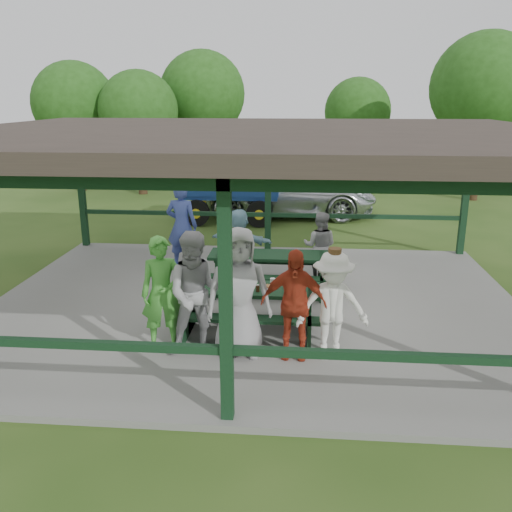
# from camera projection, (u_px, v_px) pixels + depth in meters

# --- Properties ---
(ground) EXTENTS (90.00, 90.00, 0.00)m
(ground) POSITION_uv_depth(u_px,v_px,m) (255.00, 308.00, 10.30)
(ground) COLOR #2B4917
(ground) RESTS_ON ground
(concrete_slab) EXTENTS (10.00, 8.00, 0.10)m
(concrete_slab) POSITION_uv_depth(u_px,v_px,m) (255.00, 306.00, 10.29)
(concrete_slab) COLOR slate
(concrete_slab) RESTS_ON ground
(pavilion_structure) EXTENTS (10.60, 8.60, 3.24)m
(pavilion_structure) POSITION_uv_depth(u_px,v_px,m) (255.00, 138.00, 9.40)
(pavilion_structure) COLOR black
(pavilion_structure) RESTS_ON concrete_slab
(picnic_table_near) EXTENTS (2.34, 1.39, 0.75)m
(picnic_table_near) POSITION_uv_depth(u_px,v_px,m) (249.00, 303.00, 8.99)
(picnic_table_near) COLOR black
(picnic_table_near) RESTS_ON concrete_slab
(picnic_table_far) EXTENTS (2.41, 1.39, 0.75)m
(picnic_table_far) POSITION_uv_depth(u_px,v_px,m) (270.00, 267.00, 10.89)
(picnic_table_far) COLOR black
(picnic_table_far) RESTS_ON concrete_slab
(table_setting) EXTENTS (2.42, 0.45, 0.10)m
(table_setting) POSITION_uv_depth(u_px,v_px,m) (253.00, 285.00, 8.92)
(table_setting) COLOR white
(table_setting) RESTS_ON picnic_table_near
(contestant_green) EXTENTS (0.74, 0.59, 1.78)m
(contestant_green) POSITION_uv_depth(u_px,v_px,m) (162.00, 293.00, 8.25)
(contestant_green) COLOR green
(contestant_green) RESTS_ON concrete_slab
(contestant_grey_left) EXTENTS (1.07, 0.91, 1.91)m
(contestant_grey_left) POSITION_uv_depth(u_px,v_px,m) (197.00, 294.00, 8.03)
(contestant_grey_left) COLOR #939496
(contestant_grey_left) RESTS_ON concrete_slab
(contestant_grey_mid) EXTENTS (1.10, 0.85, 1.98)m
(contestant_grey_mid) POSITION_uv_depth(u_px,v_px,m) (239.00, 293.00, 7.99)
(contestant_grey_mid) COLOR gray
(contestant_grey_mid) RESTS_ON concrete_slab
(contestant_red) EXTENTS (1.00, 0.46, 1.68)m
(contestant_red) POSITION_uv_depth(u_px,v_px,m) (294.00, 304.00, 7.97)
(contestant_red) COLOR #AB341C
(contestant_red) RESTS_ON concrete_slab
(contestant_white_fedora) EXTENTS (1.13, 0.73, 1.71)m
(contestant_white_fedora) POSITION_uv_depth(u_px,v_px,m) (333.00, 306.00, 7.91)
(contestant_white_fedora) COLOR white
(contestant_white_fedora) RESTS_ON concrete_slab
(spectator_lblue) EXTENTS (1.46, 0.83, 1.50)m
(spectator_lblue) POSITION_uv_depth(u_px,v_px,m) (239.00, 243.00, 11.60)
(spectator_lblue) COLOR #7BAABF
(spectator_lblue) RESTS_ON concrete_slab
(spectator_blue) EXTENTS (0.76, 0.55, 1.96)m
(spectator_blue) POSITION_uv_depth(u_px,v_px,m) (182.00, 226.00, 12.15)
(spectator_blue) COLOR #384792
(spectator_blue) RESTS_ON concrete_slab
(spectator_grey) EXTENTS (0.82, 0.69, 1.47)m
(spectator_grey) POSITION_uv_depth(u_px,v_px,m) (320.00, 246.00, 11.42)
(spectator_grey) COLOR gray
(spectator_grey) RESTS_ON concrete_slab
(pickup_truck) EXTENTS (5.71, 2.71, 1.58)m
(pickup_truck) POSITION_uv_depth(u_px,v_px,m) (291.00, 192.00, 18.17)
(pickup_truck) COLOR silver
(pickup_truck) RESTS_ON ground
(farm_trailer) EXTENTS (4.17, 1.86, 1.46)m
(farm_trailer) POSITION_uv_depth(u_px,v_px,m) (231.00, 199.00, 17.28)
(farm_trailer) COLOR navy
(farm_trailer) RESTS_ON ground
(tree_far_left) EXTENTS (3.13, 3.13, 4.89)m
(tree_far_left) POSITION_uv_depth(u_px,v_px,m) (138.00, 111.00, 21.37)
(tree_far_left) COLOR #2F2012
(tree_far_left) RESTS_ON ground
(tree_left) EXTENTS (3.73, 3.73, 5.83)m
(tree_left) POSITION_uv_depth(u_px,v_px,m) (202.00, 94.00, 23.72)
(tree_left) COLOR #2F2012
(tree_left) RESTS_ON ground
(tree_mid) EXTENTS (3.02, 3.02, 4.72)m
(tree_mid) POSITION_uv_depth(u_px,v_px,m) (358.00, 111.00, 24.87)
(tree_mid) COLOR #2F2012
(tree_mid) RESTS_ON ground
(tree_right) EXTENTS (3.95, 3.95, 6.17)m
(tree_right) POSITION_uv_depth(u_px,v_px,m) (485.00, 87.00, 19.83)
(tree_right) COLOR #2F2012
(tree_right) RESTS_ON ground
(tree_edge_left) EXTENTS (3.37, 3.37, 5.27)m
(tree_edge_left) POSITION_uv_depth(u_px,v_px,m) (74.00, 104.00, 22.05)
(tree_edge_left) COLOR #2F2012
(tree_edge_left) RESTS_ON ground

